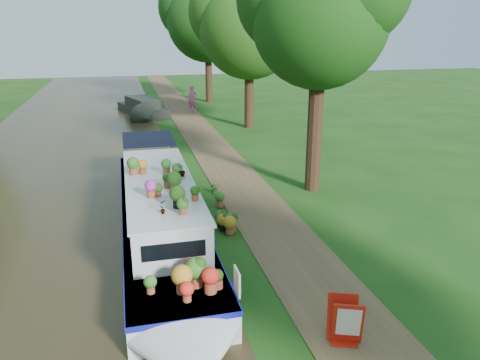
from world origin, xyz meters
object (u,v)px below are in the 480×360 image
(second_boat, at_px, (143,108))
(sandwich_board, at_px, (345,323))
(pedestrian_pink, at_px, (192,99))
(plant_boat, at_px, (161,214))

(second_boat, distance_m, sandwich_board, 26.88)
(sandwich_board, height_order, pedestrian_pink, pedestrian_pink)
(pedestrian_pink, bearing_deg, plant_boat, -89.65)
(sandwich_board, bearing_deg, second_boat, 116.79)
(plant_boat, relative_size, sandwich_board, 14.05)
(plant_boat, xyz_separation_m, pedestrian_pink, (4.15, 21.70, 0.12))
(second_boat, relative_size, sandwich_board, 7.11)
(plant_boat, height_order, second_boat, plant_boat)
(second_boat, bearing_deg, sandwich_board, -102.19)
(second_boat, height_order, pedestrian_pink, pedestrian_pink)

